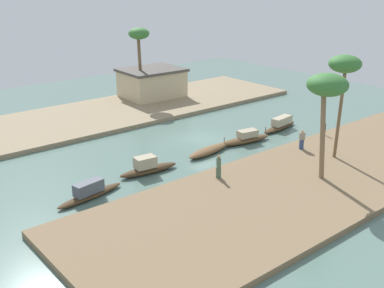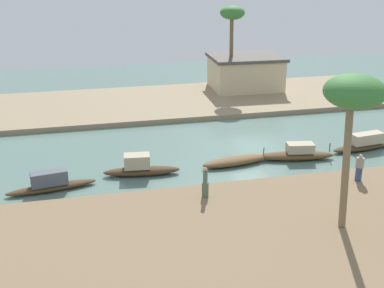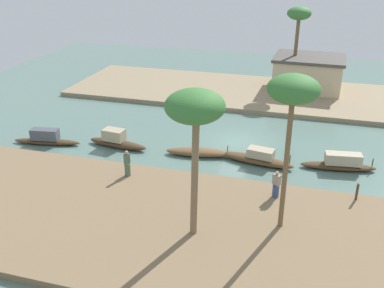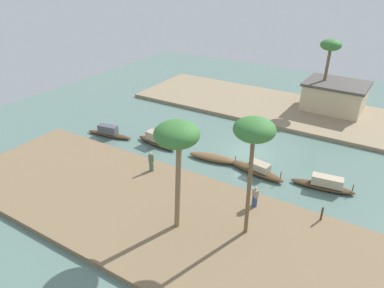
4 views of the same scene
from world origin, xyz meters
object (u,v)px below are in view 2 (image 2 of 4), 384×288
sampan_downstream_large (296,154)px  sampan_near_left_bank (236,161)px  sampan_upstream_small (364,143)px  riverside_building (245,72)px  sampan_foreground (140,168)px  person_on_near_bank (359,169)px  sampan_open_hull (51,183)px  person_by_mooring (205,185)px  palm_tree_left_near (354,96)px  palm_tree_right_tall (232,17)px

sampan_downstream_large → sampan_near_left_bank: 4.19m
sampan_upstream_small → sampan_near_left_bank: bearing=175.5°
sampan_downstream_large → riverside_building: riverside_building is taller
sampan_foreground → person_on_near_bank: person_on_near_bank is taller
sampan_open_hull → sampan_upstream_small: sampan_open_hull is taller
person_by_mooring → palm_tree_left_near: palm_tree_left_near is taller
person_on_near_bank → sampan_open_hull: bearing=-157.4°
sampan_open_hull → sampan_near_left_bank: bearing=-3.2°
sampan_near_left_bank → person_on_near_bank: (5.91, -4.84, 0.85)m
sampan_downstream_large → sampan_upstream_small: 5.47m
sampan_downstream_large → person_on_near_bank: (1.73, -4.74, 0.71)m
sampan_foreground → palm_tree_right_tall: size_ratio=0.60×
palm_tree_left_near → riverside_building: bearing=80.7°
palm_tree_left_near → sampan_downstream_large: bearing=78.3°
sampan_open_hull → palm_tree_right_tall: (16.81, 19.04, 6.87)m
sampan_downstream_large → palm_tree_left_near: 11.35m
sampan_foreground → palm_tree_right_tall: palm_tree_right_tall is taller
sampan_foreground → palm_tree_left_near: bearing=-40.5°
sampan_upstream_small → palm_tree_left_near: size_ratio=0.67×
person_on_near_bank → palm_tree_left_near: 8.09m
sampan_upstream_small → person_on_near_bank: size_ratio=3.06×
sampan_downstream_large → sampan_foreground: size_ratio=1.12×
sampan_near_left_bank → sampan_foreground: 6.26m
sampan_upstream_small → sampan_foreground: (-15.87, -0.78, 0.04)m
sampan_foreground → person_by_mooring: person_by_mooring is taller
sampan_downstream_large → sampan_near_left_bank: bearing=-171.8°
sampan_foreground → palm_tree_right_tall: bearing=63.5°
sampan_upstream_small → person_by_mooring: bearing=-165.2°
sampan_near_left_bank → person_on_near_bank: 7.68m
sampan_near_left_bank → sampan_foreground: (-6.26, -0.23, 0.23)m
sampan_near_left_bank → person_by_mooring: 5.92m
person_by_mooring → sampan_upstream_small: bearing=-46.2°
sampan_downstream_large → person_on_near_bank: person_on_near_bank is taller
sampan_open_hull → sampan_upstream_small: bearing=-4.4°
sampan_downstream_large → person_by_mooring: (-7.51, -4.72, 0.71)m
sampan_downstream_large → palm_tree_right_tall: bearing=96.2°
sampan_open_hull → person_by_mooring: 9.01m
sampan_open_hull → sampan_foreground: bearing=1.5°
sampan_near_left_bank → person_on_near_bank: size_ratio=2.92×
sampan_downstream_large → sampan_open_hull: 15.80m
sampan_open_hull → riverside_building: riverside_building is taller
person_by_mooring → palm_tree_right_tall: palm_tree_right_tall is taller
sampan_upstream_small → person_by_mooring: person_by_mooring is taller
sampan_near_left_bank → palm_tree_left_near: (2.29, -9.24, 6.59)m
person_on_near_bank → riverside_building: bearing=122.3°
sampan_open_hull → riverside_building: bearing=36.7°
sampan_upstream_small → person_on_near_bank: bearing=-132.3°
sampan_foreground → riverside_building: size_ratio=0.68×
person_on_near_bank → sampan_foreground: bearing=-166.5°
sampan_downstream_large → sampan_upstream_small: bearing=16.4°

